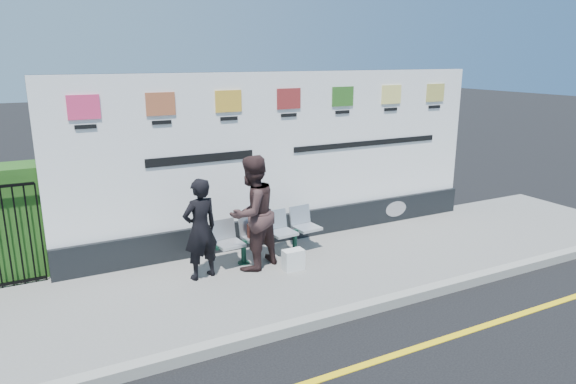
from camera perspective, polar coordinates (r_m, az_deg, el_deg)
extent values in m
plane|color=black|center=(6.42, 12.22, -17.19)|extent=(80.00, 80.00, 0.00)
cube|color=slate|center=(8.23, 1.07, -8.89)|extent=(14.00, 3.00, 0.12)
cube|color=gray|center=(7.07, 7.00, -13.10)|extent=(14.00, 0.18, 0.14)
cube|color=yellow|center=(6.42, 12.23, -17.16)|extent=(14.00, 0.10, 0.01)
cube|color=black|center=(9.45, -0.14, -3.68)|extent=(8.00, 0.30, 0.50)
cube|color=white|center=(9.09, -0.15, 5.33)|extent=(8.00, 0.14, 2.50)
imported|color=black|center=(7.73, -9.72, -4.08)|extent=(0.63, 0.49, 1.55)
imported|color=#372323|center=(7.97, -3.99, -2.33)|extent=(1.08, 0.98, 1.81)
cube|color=black|center=(8.36, -3.51, -4.26)|extent=(0.31, 0.17, 0.23)
cube|color=silver|center=(8.11, 0.58, -7.54)|extent=(0.33, 0.20, 0.33)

